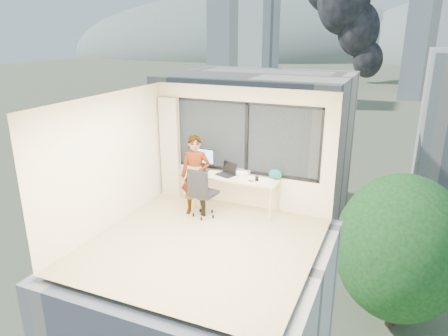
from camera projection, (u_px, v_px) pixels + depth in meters
The scene contains 24 objects.
floor at pixel (202, 243), 7.58m from camera, with size 4.00×4.00×0.01m, color #D0C087.
ceiling at pixel (200, 101), 6.76m from camera, with size 4.00×4.00×0.01m, color white.
wall_front at pixel (133, 224), 5.42m from camera, with size 4.00×0.01×2.60m, color #F8E1C0.
wall_left at pixel (107, 163), 7.92m from camera, with size 0.01×4.00×2.60m, color #F8E1C0.
wall_right at pixel (317, 194), 6.42m from camera, with size 0.01×4.00×2.60m, color #F8E1C0.
window_wall at pixel (245, 138), 8.82m from camera, with size 3.30×0.16×1.55m, color black, non-canonical shape.
curtain at pixel (170, 147), 9.50m from camera, with size 0.45×0.14×2.30m, color beige.
desk at pixel (236, 193), 8.91m from camera, with size 1.80×0.60×0.75m, color beige.
chair at pixel (204, 192), 8.54m from camera, with size 0.55×0.55×1.09m, color black, non-canonical shape.
person at pixel (196, 176), 8.58m from camera, with size 0.62×0.40×1.69m, color #2D2D33.
monitor at pixel (204, 159), 9.08m from camera, with size 0.53×0.11×0.53m, color black, non-canonical shape.
game_console at pixel (241, 172), 8.94m from camera, with size 0.33×0.28×0.08m, color white.
laptop at pixel (225, 170), 8.85m from camera, with size 0.38×0.40×0.24m, color black, non-canonical shape.
cellphone at pixel (251, 181), 8.54m from camera, with size 0.11×0.05×0.01m, color black.
pen_cup at pixel (257, 178), 8.56m from camera, with size 0.08×0.08×0.10m, color black.
handbag at pixel (276, 174), 8.62m from camera, with size 0.29×0.15×0.22m, color #0D4D4F.
exterior_ground at pixel (391, 96), 116.57m from camera, with size 400.00×400.00×0.04m, color #515B3D.
near_bldg_a at pixel (258, 149), 39.31m from camera, with size 16.00×12.00×14.00m, color beige.
far_tower_a at pixel (244, 46), 103.50m from camera, with size 14.00×14.00×28.00m, color silver.
far_tower_b at pixel (431, 41), 108.83m from camera, with size 13.00×13.00×30.00m, color silver.
far_tower_d at pixel (234, 48), 161.75m from camera, with size 16.00×14.00×22.00m, color silver.
hill_a at pixel (244, 53), 335.89m from camera, with size 288.00×216.00×90.00m, color slate.
tree_a at pixel (150, 197), 35.91m from camera, with size 7.00×7.00×8.00m, color #17461A, non-canonical shape.
tree_b at pixel (398, 263), 24.76m from camera, with size 7.60×7.60×9.00m, color #17461A, non-canonical shape.
Camera 1 is at (3.03, -6.05, 3.70)m, focal length 33.28 mm.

